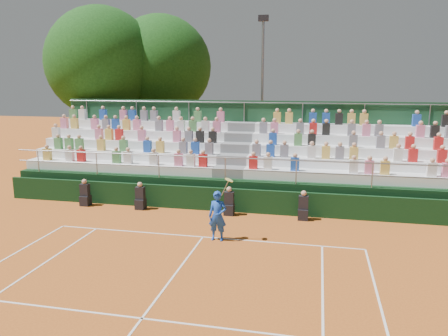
% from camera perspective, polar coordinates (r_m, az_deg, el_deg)
% --- Properties ---
extents(ground, '(90.00, 90.00, 0.00)m').
position_cam_1_polar(ground, '(15.59, -2.77, -9.01)').
color(ground, '#B85B1E').
rests_on(ground, ground).
extents(courtside_wall, '(20.00, 0.15, 1.00)m').
position_cam_1_polar(courtside_wall, '(18.39, -0.20, -4.15)').
color(courtside_wall, black).
rests_on(courtside_wall, ground).
extents(line_officials, '(9.87, 0.40, 1.19)m').
position_cam_1_polar(line_officials, '(18.35, -4.98, -4.32)').
color(line_officials, black).
rests_on(line_officials, ground).
extents(grandstand, '(20.00, 5.20, 4.40)m').
position_cam_1_polar(grandstand, '(21.34, 1.67, -0.34)').
color(grandstand, black).
rests_on(grandstand, ground).
extents(tennis_player, '(0.85, 0.43, 2.22)m').
position_cam_1_polar(tennis_player, '(15.02, -0.84, -6.27)').
color(tennis_player, '#1847B9').
rests_on(tennis_player, ground).
extents(tree_west, '(6.87, 6.87, 9.94)m').
position_cam_1_polar(tree_west, '(29.05, -15.71, 13.08)').
color(tree_west, '#392315').
rests_on(tree_west, ground).
extents(tree_east, '(6.63, 6.63, 9.65)m').
position_cam_1_polar(tree_east, '(29.78, -8.28, 12.99)').
color(tree_east, '#392315').
rests_on(tree_east, ground).
extents(floodlight_mast, '(0.60, 0.25, 9.19)m').
position_cam_1_polar(floodlight_mast, '(26.99, 5.03, 11.05)').
color(floodlight_mast, gray).
rests_on(floodlight_mast, ground).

